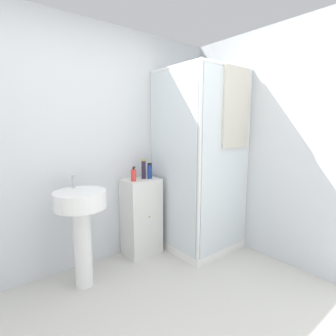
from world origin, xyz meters
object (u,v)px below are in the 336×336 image
soap_dispenser (134,175)px  shampoo_bottle_blue (150,171)px  shampoo_bottle_tall_black (144,169)px  sink (81,218)px

soap_dispenser → shampoo_bottle_blue: shampoo_bottle_blue is taller
soap_dispenser → shampoo_bottle_blue: bearing=2.8°
shampoo_bottle_tall_black → sink: bearing=-166.1°
sink → soap_dispenser: bearing=13.6°
sink → shampoo_bottle_blue: 0.94m
soap_dispenser → shampoo_bottle_blue: (0.22, 0.01, 0.02)m
shampoo_bottle_tall_black → shampoo_bottle_blue: 0.07m
shampoo_bottle_blue → sink: bearing=-169.1°
shampoo_bottle_tall_black → shampoo_bottle_blue: (0.06, -0.03, -0.02)m
soap_dispenser → shampoo_bottle_tall_black: 0.17m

